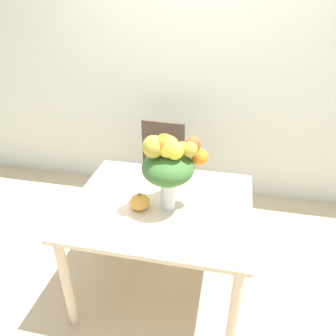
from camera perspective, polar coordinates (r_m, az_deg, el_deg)
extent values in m
plane|color=tan|center=(2.66, -1.01, -19.76)|extent=(12.00, 12.00, 0.00)
cube|color=silver|center=(3.22, 4.81, 17.61)|extent=(8.00, 0.06, 2.70)
cube|color=beige|center=(2.14, -1.19, -6.54)|extent=(1.16, 0.96, 0.03)
cylinder|color=beige|center=(2.27, -17.24, -18.69)|extent=(0.06, 0.06, 0.74)
cylinder|color=beige|center=(2.08, 11.35, -23.67)|extent=(0.06, 0.06, 0.74)
cylinder|color=beige|center=(2.83, -9.50, -6.51)|extent=(0.06, 0.06, 0.74)
cylinder|color=beige|center=(2.67, 12.03, -9.21)|extent=(0.06, 0.06, 0.74)
cylinder|color=silver|center=(2.04, 0.00, -4.28)|extent=(0.10, 0.10, 0.22)
cylinder|color=silver|center=(2.08, 0.00, -5.80)|extent=(0.08, 0.08, 0.09)
cylinder|color=#38662D|center=(2.01, 0.53, -3.35)|extent=(0.01, 0.00, 0.29)
cylinder|color=#38662D|center=(2.03, 0.27, -3.04)|extent=(0.01, 0.01, 0.29)
cylinder|color=#38662D|center=(2.03, -0.36, -3.07)|extent=(0.01, 0.00, 0.29)
cylinder|color=#38662D|center=(2.01, -0.50, -3.41)|extent=(0.01, 0.01, 0.29)
cylinder|color=#38662D|center=(2.00, 0.06, -3.59)|extent=(0.01, 0.01, 0.29)
ellipsoid|color=#38662D|center=(1.95, 0.00, 0.00)|extent=(0.32, 0.32, 0.19)
sphere|color=#AD9E33|center=(1.87, 3.84, 3.24)|extent=(0.09, 0.09, 0.09)
sphere|color=yellow|center=(2.05, 2.45, 3.02)|extent=(0.12, 0.12, 0.12)
sphere|color=orange|center=(1.85, -0.63, 4.18)|extent=(0.12, 0.12, 0.12)
sphere|color=yellow|center=(1.84, 1.18, 3.02)|extent=(0.11, 0.11, 0.11)
sphere|color=#D64C23|center=(1.92, 4.39, 4.16)|extent=(0.09, 0.09, 0.09)
sphere|color=orange|center=(1.95, 5.57, 1.95)|extent=(0.10, 0.10, 0.10)
sphere|color=yellow|center=(1.85, 0.00, 3.73)|extent=(0.13, 0.13, 0.13)
sphere|color=#AD9E33|center=(1.85, -2.55, 3.73)|extent=(0.13, 0.13, 0.13)
ellipsoid|color=gold|center=(2.07, -4.94, -5.90)|extent=(0.13, 0.13, 0.10)
cylinder|color=brown|center=(2.04, -5.00, -4.66)|extent=(0.02, 0.02, 0.02)
cube|color=#47382D|center=(2.97, -1.87, -2.56)|extent=(0.44, 0.44, 0.02)
cylinder|color=#47382D|center=(3.02, -5.85, -7.34)|extent=(0.04, 0.04, 0.42)
cylinder|color=#47382D|center=(2.93, 0.47, -8.41)|extent=(0.04, 0.04, 0.42)
cylinder|color=#47382D|center=(3.28, -3.81, -3.89)|extent=(0.04, 0.04, 0.42)
cylinder|color=#47382D|center=(3.20, 2.00, -4.76)|extent=(0.04, 0.04, 0.42)
cube|color=#47382D|center=(3.02, -0.86, 3.58)|extent=(0.40, 0.04, 0.50)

